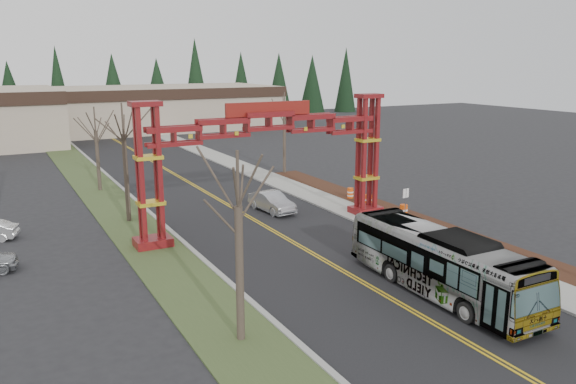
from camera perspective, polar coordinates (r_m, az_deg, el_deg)
ground at (r=24.69m, az=17.71°, el=-14.38°), size 200.00×200.00×0.00m
road at (r=44.47m, az=-5.91°, el=-1.44°), size 12.00×110.00×0.02m
lane_line_left at (r=44.42m, az=-6.06°, el=-1.44°), size 0.12×100.00×0.01m
lane_line_right at (r=44.51m, az=-5.77°, el=-1.40°), size 0.12×100.00×0.01m
curb_right at (r=47.05m, az=1.02°, el=-0.47°), size 0.30×110.00×0.15m
sidewalk_right at (r=47.76m, az=2.53°, el=-0.28°), size 2.60×110.00×0.14m
landscape_strip at (r=37.97m, az=17.71°, el=-4.49°), size 2.60×50.00×0.12m
grass_median at (r=42.19m, az=-16.01°, el=-2.65°), size 4.00×110.00×0.08m
curb_left at (r=42.59m, az=-13.58°, el=-2.31°), size 0.30×110.00×0.15m
gateway_arch at (r=37.03m, az=-1.96°, el=5.11°), size 18.20×1.60×8.90m
retail_building_east at (r=98.68m, az=-12.93°, el=8.38°), size 38.00×20.30×7.00m
conifer_treeline at (r=108.23m, az=-19.81°, el=9.91°), size 116.10×5.60×13.00m
transit_bus at (r=28.50m, az=15.23°, el=-6.93°), size 2.84×11.51×3.20m
silver_sedan at (r=42.51m, az=-1.66°, el=-1.02°), size 2.07×4.72×1.51m
bare_tree_median_near at (r=21.81m, az=-5.07°, el=-1.57°), size 3.34×3.34×7.87m
bare_tree_median_mid at (r=40.43m, az=-16.38°, el=5.60°), size 3.24×3.24×8.40m
bare_tree_median_far at (r=51.37m, az=-18.96°, el=5.83°), size 3.17×3.17×7.37m
bare_tree_right_far at (r=56.29m, az=-0.37°, el=7.97°), size 3.11×3.11×8.18m
street_sign at (r=40.61m, az=11.87°, el=-0.59°), size 0.54×0.10×2.37m
barrel_south at (r=41.37m, az=11.66°, el=-2.00°), size 0.58×0.58×1.08m
barrel_mid at (r=43.82m, az=8.18°, el=-0.98°), size 0.60×0.60×1.12m
barrel_north at (r=46.62m, az=6.35°, el=-0.17°), size 0.52×0.52×0.96m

